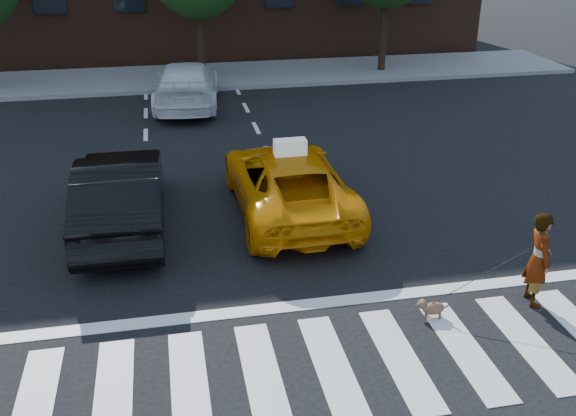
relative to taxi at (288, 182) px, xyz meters
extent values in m
plane|color=black|center=(-1.40, -5.19, -0.68)|extent=(120.00, 120.00, 0.00)
cube|color=silver|center=(-1.40, -5.19, -0.67)|extent=(13.00, 2.40, 0.01)
cube|color=silver|center=(-1.40, -3.59, -0.67)|extent=(12.00, 0.30, 0.01)
cube|color=slate|center=(-1.40, 12.31, -0.60)|extent=(30.00, 4.00, 0.15)
cylinder|color=black|center=(-0.90, 11.81, 1.10)|extent=(0.28, 0.28, 3.55)
cylinder|color=black|center=(6.10, 11.81, 1.25)|extent=(0.28, 0.28, 3.85)
imported|color=orange|center=(0.00, 0.00, 0.00)|extent=(2.30, 4.89, 1.35)
imported|color=black|center=(-3.40, -0.08, 0.08)|extent=(1.64, 4.62, 1.52)
imported|color=silver|center=(-1.64, 8.63, 0.03)|extent=(2.49, 5.08, 1.42)
imported|color=#999999|center=(3.23, -4.21, 0.12)|extent=(0.46, 0.63, 1.60)
ellipsoid|color=#856143|center=(1.47, -4.31, -0.52)|extent=(0.41, 0.32, 0.20)
sphere|color=#856143|center=(1.31, -4.24, -0.46)|extent=(0.20, 0.20, 0.15)
sphere|color=#856143|center=(1.25, -4.21, -0.49)|extent=(0.09, 0.09, 0.07)
cylinder|color=#856143|center=(1.63, -4.38, -0.46)|extent=(0.11, 0.07, 0.09)
sphere|color=#856143|center=(1.33, -4.19, -0.42)|extent=(0.07, 0.07, 0.05)
sphere|color=#856143|center=(1.29, -4.28, -0.42)|extent=(0.07, 0.07, 0.05)
cylinder|color=#856143|center=(1.35, -4.31, -0.63)|extent=(0.05, 0.05, 0.10)
cylinder|color=#856143|center=(1.39, -4.23, -0.63)|extent=(0.05, 0.05, 0.10)
cylinder|color=#856143|center=(1.55, -4.39, -0.63)|extent=(0.05, 0.05, 0.10)
cylinder|color=#856143|center=(1.58, -4.31, -0.63)|extent=(0.05, 0.05, 0.10)
cube|color=white|center=(0.00, -0.20, 0.84)|extent=(0.65, 0.29, 0.32)
camera|label=1|loc=(-2.43, -12.16, 5.16)|focal=40.00mm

